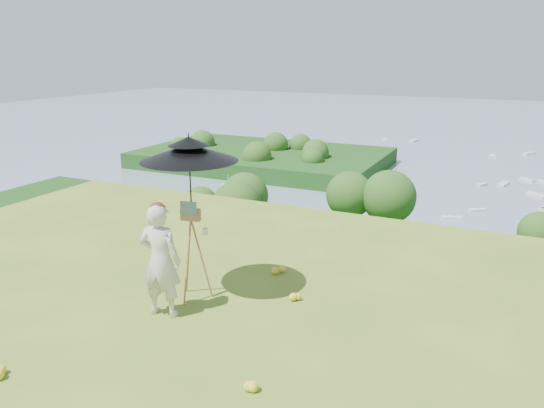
% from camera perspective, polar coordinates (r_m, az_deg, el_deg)
% --- Properties ---
extents(ground, '(14.00, 14.00, 0.00)m').
position_cam_1_polar(ground, '(6.28, -15.38, -17.79)').
color(ground, '#567722').
rests_on(ground, ground).
extents(shoreline_tier, '(170.00, 28.00, 8.00)m').
position_cam_1_polar(shoreline_tier, '(88.24, 20.66, -11.52)').
color(shoreline_tier, '#716D5A').
rests_on(shoreline_tier, bay_water).
extents(bay_water, '(700.00, 700.00, 0.00)m').
position_cam_1_polar(bay_water, '(246.73, 24.33, 6.00)').
color(bay_water, slate).
rests_on(bay_water, ground).
extents(peninsula, '(90.00, 60.00, 12.00)m').
position_cam_1_polar(peninsula, '(180.16, -0.98, 5.78)').
color(peninsula, '#183A0F').
rests_on(peninsula, bay_water).
extents(slope_trees, '(110.00, 50.00, 6.00)m').
position_cam_1_polar(slope_trees, '(43.15, 18.36, -10.04)').
color(slope_trees, '#274D17').
rests_on(slope_trees, forest_slope).
extents(harbor_town, '(110.00, 22.00, 5.00)m').
position_cam_1_polar(harbor_town, '(85.53, 21.09, -7.65)').
color(harbor_town, silver).
rests_on(harbor_town, shoreline_tier).
extents(moored_boats, '(140.00, 140.00, 0.70)m').
position_cam_1_polar(moored_boats, '(169.73, 19.28, 2.62)').
color(moored_boats, silver).
rests_on(moored_boats, bay_water).
extents(wildflowers, '(10.00, 10.50, 0.12)m').
position_cam_1_polar(wildflowers, '(6.41, -13.92, -16.31)').
color(wildflowers, yellow).
rests_on(wildflowers, ground).
extents(painter, '(0.62, 0.46, 1.57)m').
position_cam_1_polar(painter, '(7.19, -11.92, -5.97)').
color(painter, beige).
rests_on(painter, ground).
extents(field_easel, '(0.64, 0.64, 1.47)m').
position_cam_1_polar(field_easel, '(7.61, -8.58, -4.94)').
color(field_easel, '#AB7447').
rests_on(field_easel, ground).
extents(sun_umbrella, '(1.51, 1.51, 1.19)m').
position_cam_1_polar(sun_umbrella, '(7.32, -8.81, 2.95)').
color(sun_umbrella, black).
rests_on(sun_umbrella, field_easel).
extents(painter_cap, '(0.22, 0.27, 0.10)m').
position_cam_1_polar(painter_cap, '(6.95, -12.27, -0.30)').
color(painter_cap, '#CA6F73').
rests_on(painter_cap, painter).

